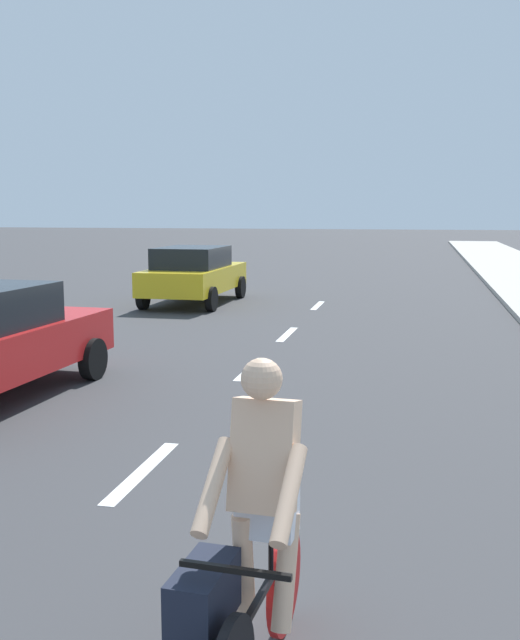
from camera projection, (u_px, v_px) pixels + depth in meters
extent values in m
plane|color=#38383A|center=(308.00, 315.00, 18.32)|extent=(160.00, 160.00, 0.00)
cube|color=white|center=(143.00, 471.00, 7.36)|extent=(0.16, 1.80, 0.01)
cube|color=white|center=(251.00, 369.00, 12.09)|extent=(0.16, 1.80, 0.01)
cube|color=white|center=(287.00, 334.00, 15.43)|extent=(0.16, 1.80, 0.01)
cube|color=white|center=(318.00, 305.00, 20.05)|extent=(0.16, 1.80, 0.01)
cylinder|color=red|center=(284.00, 581.00, 4.53)|extent=(0.10, 0.66, 0.66)
cube|color=black|center=(261.00, 596.00, 4.01)|extent=(0.10, 0.95, 0.04)
cylinder|color=black|center=(271.00, 538.00, 4.17)|extent=(0.03, 0.03, 0.48)
cube|color=black|center=(235.00, 570.00, 3.53)|extent=(0.56, 0.07, 0.03)
cube|color=beige|center=(265.00, 455.00, 3.97)|extent=(0.36, 0.34, 0.63)
sphere|color=beige|center=(262.00, 379.00, 3.85)|extent=(0.22, 0.22, 0.22)
cube|color=white|center=(267.00, 509.00, 4.07)|extent=(0.33, 0.24, 0.28)
cube|color=black|center=(204.00, 596.00, 3.78)|extent=(0.28, 0.54, 0.32)
cylinder|color=beige|center=(286.00, 571.00, 4.03)|extent=(0.13, 0.32, 0.62)
cylinder|color=beige|center=(244.00, 566.00, 4.10)|extent=(0.12, 0.21, 0.63)
cylinder|color=beige|center=(289.00, 494.00, 3.68)|extent=(0.12, 0.49, 0.41)
cylinder|color=beige|center=(213.00, 486.00, 3.79)|extent=(0.12, 0.49, 0.41)
cylinder|color=black|center=(93.00, 359.00, 11.30)|extent=(0.21, 0.65, 0.64)
cube|color=gold|center=(195.00, 279.00, 20.44)|extent=(1.91, 4.44, 0.64)
cube|color=black|center=(192.00, 257.00, 20.14)|extent=(1.66, 2.32, 0.56)
cylinder|color=black|center=(181.00, 286.00, 22.15)|extent=(0.19, 0.64, 0.64)
cylinder|color=black|center=(241.00, 287.00, 21.74)|extent=(0.19, 0.64, 0.64)
cylinder|color=black|center=(143.00, 297.00, 19.25)|extent=(0.19, 0.64, 0.64)
cylinder|color=black|center=(211.00, 299.00, 18.85)|extent=(0.19, 0.64, 0.64)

